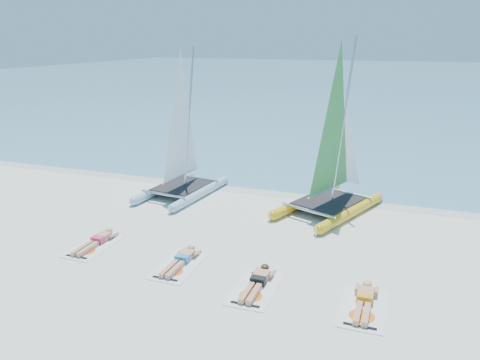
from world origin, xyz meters
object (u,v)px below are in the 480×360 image
(towel_c, at_px, (255,289))
(towel_a, at_px, (93,246))
(catamaran_blue, at_px, (182,151))
(sunbather_c, at_px, (258,281))
(sunbather_a, at_px, (97,240))
(towel_b, at_px, (179,266))
(sunbather_b, at_px, (182,259))
(sunbather_d, at_px, (365,300))
(catamaran_yellow, at_px, (338,155))
(towel_d, at_px, (363,308))

(towel_c, bearing_deg, towel_a, 172.22)
(catamaran_blue, distance_m, sunbather_c, 7.78)
(catamaran_blue, distance_m, sunbather_a, 5.35)
(catamaran_blue, relative_size, towel_b, 3.12)
(towel_a, height_order, sunbather_a, sunbather_a)
(towel_a, bearing_deg, sunbather_c, -5.70)
(towel_a, bearing_deg, sunbather_a, 90.00)
(sunbather_b, bearing_deg, towel_a, 178.59)
(sunbather_d, bearing_deg, sunbather_b, 175.03)
(towel_b, height_order, towel_c, same)
(sunbather_a, bearing_deg, sunbather_c, -7.78)
(sunbather_c, bearing_deg, sunbather_a, 172.22)
(catamaran_yellow, distance_m, sunbather_c, 6.55)
(catamaran_yellow, distance_m, sunbather_b, 6.86)
(sunbather_a, distance_m, sunbather_b, 2.93)
(catamaran_blue, bearing_deg, sunbather_c, -42.86)
(catamaran_blue, distance_m, towel_d, 9.72)
(sunbather_a, bearing_deg, towel_b, -8.88)
(catamaran_yellow, height_order, sunbather_d, catamaran_yellow)
(towel_a, bearing_deg, towel_b, -5.16)
(towel_d, xyz_separation_m, sunbather_d, (0.00, 0.19, 0.11))
(catamaran_blue, relative_size, sunbather_d, 3.34)
(sunbather_a, xyz_separation_m, towel_c, (5.22, -0.90, -0.11))
(catamaran_blue, relative_size, towel_c, 3.12)
(catamaran_blue, relative_size, towel_a, 3.12)
(sunbather_b, bearing_deg, towel_b, -90.00)
(sunbather_b, bearing_deg, sunbather_c, -11.04)
(towel_c, distance_m, sunbather_c, 0.22)
(towel_a, bearing_deg, sunbather_b, -1.41)
(towel_a, relative_size, sunbather_a, 1.07)
(catamaran_yellow, height_order, towel_a, catamaran_yellow)
(sunbather_d, bearing_deg, towel_d, -90.00)
(catamaran_yellow, height_order, towel_b, catamaran_yellow)
(catamaran_blue, bearing_deg, towel_b, -57.89)
(catamaran_yellow, xyz_separation_m, towel_a, (-6.14, -5.70, -1.93))
(sunbather_b, height_order, sunbather_c, same)
(catamaran_yellow, height_order, sunbather_c, catamaran_yellow)
(catamaran_blue, xyz_separation_m, towel_c, (4.91, -6.00, -1.71))
(catamaran_blue, xyz_separation_m, catamaran_yellow, (5.83, 0.41, 0.22))
(sunbather_c, height_order, sunbather_d, same)
(sunbather_d, bearing_deg, sunbather_c, -179.43)
(sunbather_a, distance_m, towel_c, 5.30)
(towel_b, bearing_deg, towel_a, 174.84)
(towel_c, distance_m, towel_d, 2.56)
(catamaran_yellow, bearing_deg, towel_d, -53.93)
(towel_d, height_order, sunbather_d, sunbather_d)
(catamaran_yellow, xyz_separation_m, sunbather_b, (-3.22, -5.77, -1.82))
(towel_c, bearing_deg, towel_d, 0.57)
(sunbather_d, bearing_deg, towel_a, 176.36)
(sunbather_b, distance_m, towel_c, 2.39)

